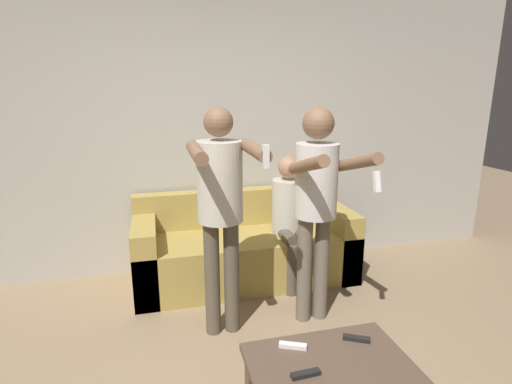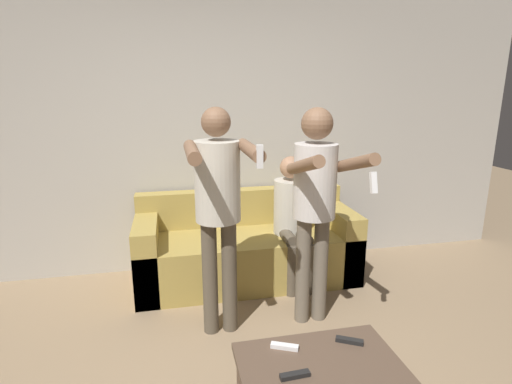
{
  "view_description": "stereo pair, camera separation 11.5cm",
  "coord_description": "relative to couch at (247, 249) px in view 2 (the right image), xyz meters",
  "views": [
    {
      "loc": [
        -0.52,
        -1.62,
        1.75
      ],
      "look_at": [
        0.25,
        1.37,
        0.95
      ],
      "focal_mm": 28.0,
      "sensor_mm": 36.0,
      "label": 1
    },
    {
      "loc": [
        -0.4,
        -1.65,
        1.75
      ],
      "look_at": [
        0.25,
        1.37,
        0.95
      ],
      "focal_mm": 28.0,
      "sensor_mm": 36.0,
      "label": 2
    }
  ],
  "objects": [
    {
      "name": "person_seated",
      "position": [
        0.39,
        -0.15,
        0.36
      ],
      "size": [
        0.3,
        0.52,
        1.17
      ],
      "color": "brown",
      "rests_on": "ground_plane"
    },
    {
      "name": "person_standing_right",
      "position": [
        0.35,
        -0.82,
        0.73
      ],
      "size": [
        0.43,
        0.7,
        1.63
      ],
      "color": "#6B6051",
      "rests_on": "ground_plane"
    },
    {
      "name": "wall_back",
      "position": [
        -0.25,
        0.42,
        1.06
      ],
      "size": [
        6.4,
        0.06,
        2.7
      ],
      "color": "#B7B2A8",
      "rests_on": "ground_plane"
    },
    {
      "name": "coffee_table",
      "position": [
        0.04,
        -1.84,
        0.06
      ],
      "size": [
        0.84,
        0.63,
        0.39
      ],
      "color": "brown",
      "rests_on": "ground_plane"
    },
    {
      "name": "remote_far",
      "position": [
        -0.11,
        -1.64,
        0.11
      ],
      "size": [
        0.15,
        0.1,
        0.02
      ],
      "color": "white",
      "rests_on": "coffee_table"
    },
    {
      "name": "remote_mid",
      "position": [
        0.26,
        -1.66,
        0.11
      ],
      "size": [
        0.15,
        0.1,
        0.02
      ],
      "color": "black",
      "rests_on": "coffee_table"
    },
    {
      "name": "couch",
      "position": [
        0.0,
        0.0,
        0.0
      ],
      "size": [
        2.0,
        0.77,
        0.81
      ],
      "color": "#AD9347",
      "rests_on": "ground_plane"
    },
    {
      "name": "remote_near",
      "position": [
        -0.12,
        -1.86,
        0.11
      ],
      "size": [
        0.15,
        0.04,
        0.02
      ],
      "color": "black",
      "rests_on": "coffee_table"
    },
    {
      "name": "person_standing_left",
      "position": [
        -0.35,
        -0.82,
        0.74
      ],
      "size": [
        0.43,
        0.69,
        1.64
      ],
      "color": "brown",
      "rests_on": "ground_plane"
    }
  ]
}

